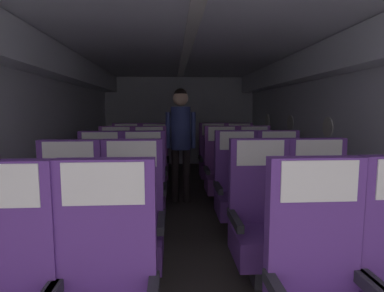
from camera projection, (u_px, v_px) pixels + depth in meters
The scene contains 19 objects.
ground at pixel (188, 216), 3.97m from camera, with size 3.86×7.97×0.02m, color #3D3833.
fuselage_shell at pixel (187, 92), 4.07m from camera, with size 3.74×7.62×2.18m.
seat_b_left_window at pixel (68, 228), 2.31m from camera, with size 0.50×0.48×1.11m.
seat_b_left_aisle at pixel (132, 226), 2.35m from camera, with size 0.50×0.48×1.11m.
seat_b_right_aisle at pixel (321, 222), 2.44m from camera, with size 0.50×0.48×1.11m.
seat_b_right_window at pixel (262, 223), 2.41m from camera, with size 0.50×0.48×1.11m.
seat_c_left_window at pixel (100, 193), 3.28m from camera, with size 0.50×0.48×1.11m.
seat_c_left_aisle at pixel (143, 192), 3.31m from camera, with size 0.50×0.48×1.11m.
seat_c_right_aisle at pixel (280, 190), 3.39m from camera, with size 0.50×0.48×1.11m.
seat_c_right_window at pixel (238, 191), 3.38m from camera, with size 0.50×0.48×1.11m.
seat_d_left_window at pixel (116, 174), 4.24m from camera, with size 0.50×0.48×1.11m.
seat_d_left_aisle at pixel (149, 174), 4.26m from camera, with size 0.50×0.48×1.11m.
seat_d_right_aisle at pixel (255, 172), 4.38m from camera, with size 0.50×0.48×1.11m.
seat_d_right_window at pixel (222, 173), 4.34m from camera, with size 0.50×0.48×1.11m.
seat_e_left_window at pixel (126, 162), 5.21m from camera, with size 0.50×0.48×1.11m.
seat_e_left_aisle at pixel (154, 162), 5.23m from camera, with size 0.50×0.48×1.11m.
seat_e_right_aisle at pixel (240, 161), 5.33m from camera, with size 0.50×0.48×1.11m.
seat_e_right_window at pixel (213, 161), 5.31m from camera, with size 0.50×0.48×1.11m.
flight_attendant at pixel (181, 133), 4.43m from camera, with size 0.43×0.28×1.64m.
Camera 1 is at (-0.20, -0.04, 1.34)m, focal length 29.04 mm.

